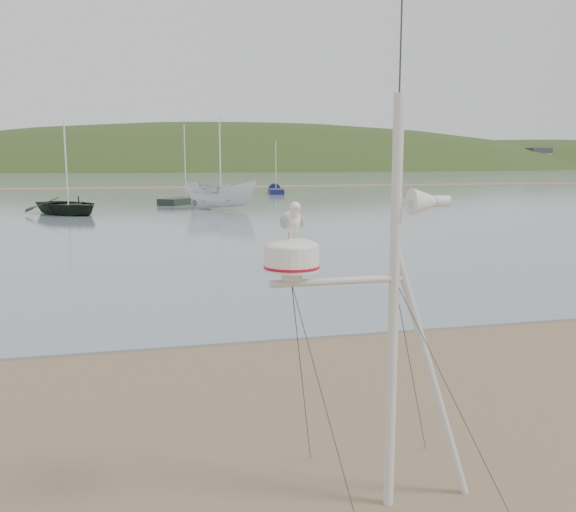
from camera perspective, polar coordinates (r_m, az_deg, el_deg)
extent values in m
plane|color=brown|center=(7.74, -17.18, -17.58)|extent=(560.00, 560.00, 0.00)
cube|color=gray|center=(138.97, -13.93, 7.29)|extent=(560.00, 256.00, 0.04)
cube|color=brown|center=(77.01, -14.08, 6.20)|extent=(560.00, 7.00, 0.07)
ellipsoid|color=#273817|center=(246.44, -4.32, 3.00)|extent=(400.00, 180.00, 80.00)
ellipsoid|color=#273817|center=(301.80, 23.01, 4.66)|extent=(300.00, 135.00, 56.00)
cube|color=silver|center=(206.20, -24.08, 8.34)|extent=(8.40, 6.30, 8.00)
cube|color=silver|center=(203.21, -16.77, 8.74)|extent=(8.40, 6.30, 8.00)
cube|color=silver|center=(203.52, -9.36, 8.99)|extent=(8.40, 6.30, 8.00)
cube|color=silver|center=(207.12, -2.08, 9.10)|extent=(8.40, 6.30, 8.00)
cube|color=silver|center=(213.84, 4.85, 9.07)|extent=(8.40, 6.30, 8.00)
cube|color=silver|center=(223.41, 11.27, 8.93)|extent=(8.40, 6.30, 8.00)
cube|color=silver|center=(235.47, 17.09, 8.70)|extent=(8.40, 6.30, 8.00)
cube|color=silver|center=(249.66, 22.29, 8.42)|extent=(8.40, 6.30, 8.00)
cylinder|color=silver|center=(5.91, 9.84, -4.93)|extent=(0.10, 0.10, 4.01)
cylinder|color=silver|center=(6.29, 13.30, -10.87)|extent=(0.93, 0.08, 2.63)
cylinder|color=silver|center=(5.65, 4.78, -2.35)|extent=(1.30, 0.07, 0.07)
cylinder|color=#2D382D|center=(5.83, 10.50, 18.69)|extent=(0.02, 0.02, 0.90)
cube|color=silver|center=(5.51, 0.34, -1.81)|extent=(0.16, 0.16, 0.09)
cylinder|color=white|center=(5.49, 0.34, -0.21)|extent=(0.50, 0.50, 0.22)
cylinder|color=#B10C24|center=(5.50, 0.34, -0.99)|extent=(0.51, 0.51, 0.03)
ellipsoid|color=white|center=(5.47, 0.34, 0.93)|extent=(0.50, 0.50, 0.14)
cone|color=white|center=(5.87, 12.63, 5.00)|extent=(0.26, 0.26, 0.26)
cylinder|color=white|center=(5.95, 14.19, 4.99)|extent=(0.14, 0.11, 0.11)
cube|color=silver|center=(5.79, 11.02, 5.00)|extent=(0.20, 0.04, 0.04)
cylinder|color=tan|center=(5.45, 0.08, 2.01)|extent=(0.01, 0.01, 0.07)
cylinder|color=tan|center=(5.46, 0.60, 2.03)|extent=(0.01, 0.01, 0.07)
ellipsoid|color=white|center=(5.44, 0.34, 3.22)|extent=(0.17, 0.27, 0.20)
ellipsoid|color=#A3A7AB|center=(5.42, -0.41, 3.25)|extent=(0.05, 0.22, 0.13)
ellipsoid|color=#A3A7AB|center=(5.45, 1.13, 3.28)|extent=(0.05, 0.22, 0.13)
cone|color=white|center=(5.58, -0.01, 3.16)|extent=(0.09, 0.08, 0.09)
ellipsoid|color=white|center=(5.34, 0.60, 4.03)|extent=(0.08, 0.08, 0.12)
sphere|color=white|center=(5.31, 0.67, 4.60)|extent=(0.10, 0.10, 0.10)
cone|color=gold|center=(5.26, 0.80, 4.50)|extent=(0.02, 0.05, 0.02)
imported|color=black|center=(40.71, -20.03, 7.54)|extent=(3.83, 3.24, 5.49)
imported|color=silver|center=(42.36, -6.35, 7.96)|extent=(2.84, 2.83, 5.36)
cube|color=black|center=(48.52, -9.53, 5.14)|extent=(4.56, 4.91, 0.50)
cone|color=black|center=(51.16, -7.34, 5.38)|extent=(2.39, 2.41, 1.63)
cylinder|color=silver|center=(48.42, -9.62, 8.74)|extent=(0.08, 0.08, 5.59)
cube|color=#121841|center=(62.58, -1.15, 6.09)|extent=(2.06, 4.56, 0.50)
cone|color=#121841|center=(65.38, -1.31, 6.21)|extent=(1.62, 1.73, 1.41)
cylinder|color=silver|center=(62.50, -1.15, 8.53)|extent=(0.08, 0.08, 4.83)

